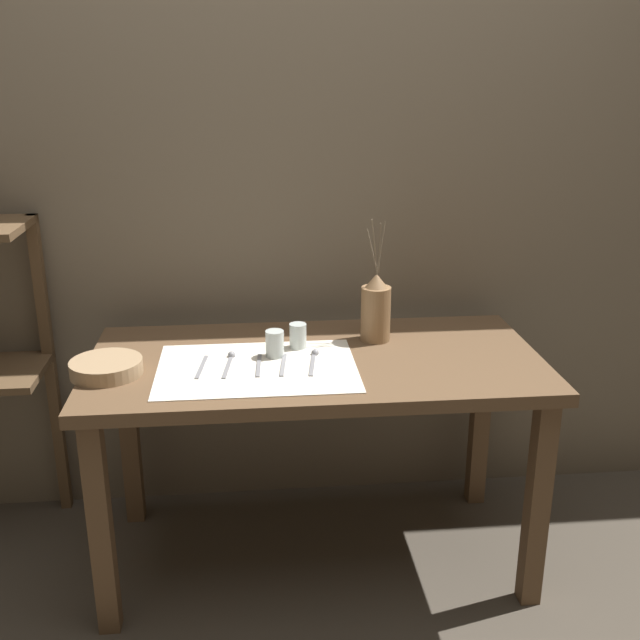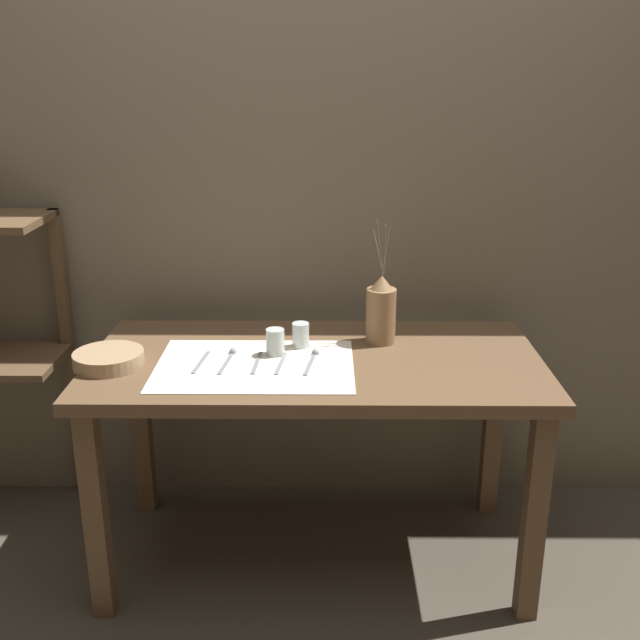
{
  "view_description": "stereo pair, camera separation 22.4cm",
  "coord_description": "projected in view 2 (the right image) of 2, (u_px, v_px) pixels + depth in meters",
  "views": [
    {
      "loc": [
        -0.19,
        -2.12,
        1.56
      ],
      "look_at": [
        0.01,
        0.0,
        0.83
      ],
      "focal_mm": 42.0,
      "sensor_mm": 36.0,
      "label": 1
    },
    {
      "loc": [
        0.03,
        -2.13,
        1.56
      ],
      "look_at": [
        0.01,
        0.0,
        0.83
      ],
      "focal_mm": 42.0,
      "sensor_mm": 36.0,
      "label": 2
    }
  ],
  "objects": [
    {
      "name": "stone_wall_back",
      "position": [
        317.0,
        176.0,
        2.56
      ],
      "size": [
        7.0,
        0.06,
        2.4
      ],
      "color": "#6B5E4C",
      "rests_on": "ground_plane"
    },
    {
      "name": "wooden_bowl",
      "position": [
        109.0,
        359.0,
        2.21
      ],
      "size": [
        0.21,
        0.21,
        0.04
      ],
      "color": "#9E7F5B",
      "rests_on": "wooden_table"
    },
    {
      "name": "glass_tumbler_near",
      "position": [
        275.0,
        342.0,
        2.28
      ],
      "size": [
        0.06,
        0.06,
        0.08
      ],
      "color": "#B7C1BC",
      "rests_on": "wooden_table"
    },
    {
      "name": "knife_center",
      "position": [
        257.0,
        363.0,
        2.23
      ],
      "size": [
        0.02,
        0.17,
        0.0
      ],
      "color": "gray",
      "rests_on": "wooden_table"
    },
    {
      "name": "spoon_outer",
      "position": [
        230.0,
        356.0,
        2.28
      ],
      "size": [
        0.04,
        0.18,
        0.02
      ],
      "color": "gray",
      "rests_on": "wooden_table"
    },
    {
      "name": "spoon_inner",
      "position": [
        313.0,
        357.0,
        2.27
      ],
      "size": [
        0.04,
        0.18,
        0.02
      ],
      "color": "gray",
      "rests_on": "wooden_table"
    },
    {
      "name": "ground_plane",
      "position": [
        316.0,
        554.0,
        2.52
      ],
      "size": [
        12.0,
        12.0,
        0.0
      ],
      "primitive_type": "plane",
      "color": "#473F35"
    },
    {
      "name": "fork_outer",
      "position": [
        281.0,
        363.0,
        2.23
      ],
      "size": [
        0.03,
        0.17,
        0.0
      ],
      "color": "gray",
      "rests_on": "wooden_table"
    },
    {
      "name": "pitcher_with_flowers",
      "position": [
        381.0,
        311.0,
        2.38
      ],
      "size": [
        0.1,
        0.1,
        0.4
      ],
      "color": "olive",
      "rests_on": "wooden_table"
    },
    {
      "name": "fork_inner",
      "position": [
        201.0,
        362.0,
        2.23
      ],
      "size": [
        0.03,
        0.17,
        0.0
      ],
      "color": "gray",
      "rests_on": "wooden_table"
    },
    {
      "name": "linen_cloth",
      "position": [
        255.0,
        365.0,
        2.22
      ],
      "size": [
        0.58,
        0.42,
        0.0
      ],
      "color": "silver",
      "rests_on": "wooden_table"
    },
    {
      "name": "wooden_table",
      "position": [
        316.0,
        385.0,
        2.32
      ],
      "size": [
        1.38,
        0.68,
        0.71
      ],
      "color": "brown",
      "rests_on": "ground_plane"
    },
    {
      "name": "glass_tumbler_far",
      "position": [
        301.0,
        335.0,
        2.35
      ],
      "size": [
        0.05,
        0.05,
        0.08
      ],
      "color": "#B7C1BC",
      "rests_on": "wooden_table"
    }
  ]
}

